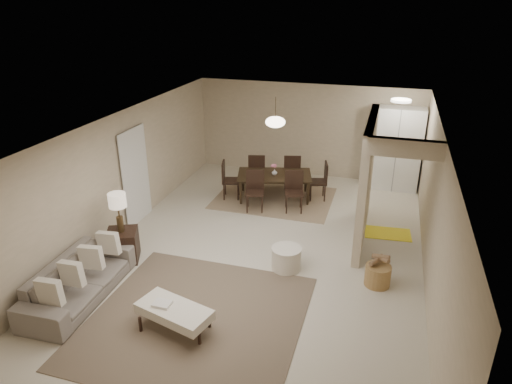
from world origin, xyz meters
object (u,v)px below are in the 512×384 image
(ottoman_bench, at_px, (174,312))
(round_pouf, at_px, (286,259))
(dining_table, at_px, (274,187))
(sofa, at_px, (79,280))
(side_table, at_px, (123,245))
(pantry_cabinet, at_px, (396,149))
(wicker_basket, at_px, (378,275))

(ottoman_bench, xyz_separation_m, round_pouf, (1.20, 2.09, -0.11))
(dining_table, bearing_deg, sofa, -127.87)
(side_table, bearing_deg, pantry_cabinet, 46.99)
(round_pouf, height_order, wicker_basket, round_pouf)
(dining_table, bearing_deg, ottoman_bench, -106.89)
(ottoman_bench, relative_size, wicker_basket, 2.80)
(sofa, relative_size, wicker_basket, 5.05)
(sofa, distance_m, side_table, 1.23)
(round_pouf, height_order, dining_table, dining_table)
(wicker_basket, distance_m, dining_table, 4.01)
(round_pouf, relative_size, wicker_basket, 1.25)
(side_table, distance_m, wicker_basket, 4.65)
(ottoman_bench, bearing_deg, side_table, 154.63)
(round_pouf, bearing_deg, wicker_basket, -1.32)
(side_table, xyz_separation_m, wicker_basket, (4.61, 0.52, -0.11))
(ottoman_bench, distance_m, wicker_basket, 3.48)
(side_table, bearing_deg, wicker_basket, 6.43)
(pantry_cabinet, bearing_deg, side_table, -133.01)
(round_pouf, xyz_separation_m, wicker_basket, (1.61, -0.04, -0.03))
(sofa, bearing_deg, side_table, -4.68)
(ottoman_bench, height_order, round_pouf, round_pouf)
(sofa, xyz_separation_m, side_table, (0.05, 1.23, -0.03))
(sofa, bearing_deg, round_pouf, -62.00)
(sofa, relative_size, dining_table, 1.26)
(ottoman_bench, distance_m, side_table, 2.36)
(wicker_basket, bearing_deg, ottoman_bench, -143.95)
(sofa, height_order, ottoman_bench, sofa)
(dining_table, bearing_deg, side_table, -134.04)
(pantry_cabinet, bearing_deg, sofa, -127.21)
(sofa, bearing_deg, wicker_basket, -71.80)
(side_table, height_order, round_pouf, side_table)
(wicker_basket, bearing_deg, dining_table, 130.89)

